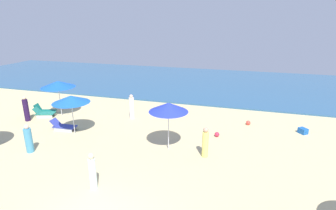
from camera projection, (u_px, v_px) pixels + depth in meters
The scene contains 15 objects.
ocean at pixel (203, 82), 28.36m from camera, with size 60.00×15.84×0.12m, color #2D5982.
umbrella_0 at pixel (58, 84), 18.15m from camera, with size 2.31×2.31×2.51m.
lounge_chair_0_0 at pixel (44, 113), 18.48m from camera, with size 1.50×0.99×0.68m.
lounge_chair_0_1 at pixel (45, 111), 18.97m from camera, with size 1.51×0.99×0.76m.
umbrella_1 at pixel (71, 99), 15.13m from camera, with size 2.15×2.15×2.39m.
lounge_chair_1_0 at pixel (63, 126), 16.28m from camera, with size 1.58×0.68×0.66m.
umbrella_3 at pixel (168, 107), 13.23m from camera, with size 2.02×2.02×2.58m.
beachgoer_0 at pixel (205, 143), 12.94m from camera, with size 0.43×0.43×1.58m.
beachgoer_1 at pixel (29, 139), 13.42m from camera, with size 0.41×0.41×1.53m.
beachgoer_2 at pixel (26, 109), 17.59m from camera, with size 0.43×0.43×1.72m.
beachgoer_4 at pixel (132, 107), 18.01m from camera, with size 0.49×0.49×1.72m.
beachgoer_5 at pixel (92, 172), 10.46m from camera, with size 0.39×0.39×1.59m.
beach_ball_0 at pixel (217, 134), 15.36m from camera, with size 0.28×0.28×0.28m, color #DC2945.
beach_ball_1 at pixel (248, 123), 17.08m from camera, with size 0.29×0.29×0.29m, color #F24539.
cooler_box_2 at pixel (303, 131), 15.79m from camera, with size 0.49×0.39×0.34m, color #1959B2.
Camera 1 is at (4.16, -5.58, 6.56)m, focal length 28.03 mm.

